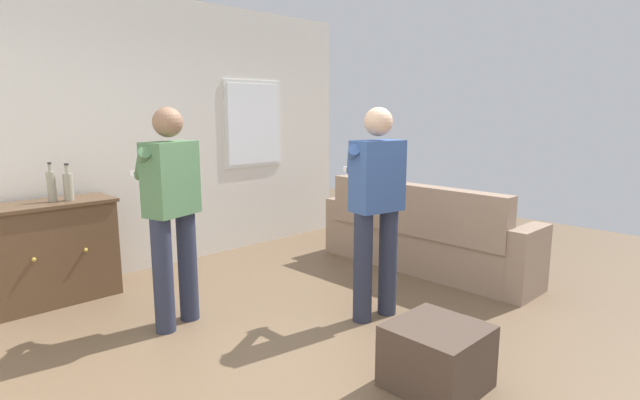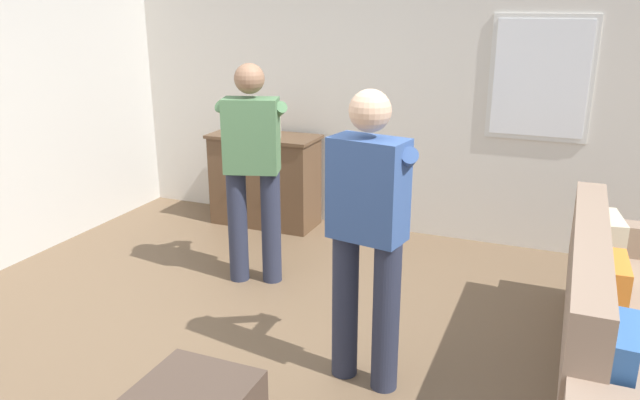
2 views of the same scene
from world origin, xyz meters
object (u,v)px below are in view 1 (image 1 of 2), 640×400
couch (421,237)px  bottle_liquor_amber (68,186)px  sideboard_cabinet (52,252)px  bottle_wine_green (51,186)px  ottoman (437,356)px  person_standing_left (171,207)px  person_standing_right (376,203)px

couch → bottle_liquor_amber: size_ratio=7.35×
sideboard_cabinet → bottle_liquor_amber: 0.59m
bottle_wine_green → couch: bearing=-30.1°
ottoman → bottle_wine_green: bearing=110.6°
bottle_wine_green → person_standing_left: size_ratio=0.20×
bottle_liquor_amber → ottoman: bottle_liquor_amber is taller
bottle_wine_green → bottle_liquor_amber: size_ratio=1.05×
bottle_wine_green → person_standing_left: 1.28m
couch → person_standing_left: 2.63m
bottle_wine_green → person_standing_right: 2.75m
person_standing_right → sideboard_cabinet: bearing=128.9°
couch → sideboard_cabinet: (-3.02, 1.74, 0.09)m
bottle_liquor_amber → person_standing_left: bearing=-72.6°
sideboard_cabinet → person_standing_right: bearing=-51.1°
sideboard_cabinet → person_standing_left: person_standing_left is taller
sideboard_cabinet → person_standing_left: size_ratio=0.62×
couch → bottle_liquor_amber: (-2.86, 1.69, 0.66)m
couch → person_standing_left: person_standing_left is taller
bottle_liquor_amber → sideboard_cabinet: bearing=162.9°
sideboard_cabinet → person_standing_right: (1.75, -2.17, 0.49)m
sideboard_cabinet → ottoman: bearing=-68.7°
couch → ottoman: couch is taller
couch → bottle_liquor_amber: bearing=149.4°
person_standing_left → sideboard_cabinet: bearing=113.6°
ottoman → person_standing_right: (0.54, 0.94, 0.74)m
bottle_wine_green → bottle_liquor_amber: (0.12, -0.04, -0.01)m
couch → person_standing_right: bearing=-161.6°
person_standing_left → person_standing_right: 1.57m
bottle_liquor_amber → person_standing_left: size_ratio=0.19×
person_standing_right → ottoman: bearing=-119.9°
bottle_wine_green → person_standing_right: person_standing_right is taller
bottle_liquor_amber → ottoman: size_ratio=0.62×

